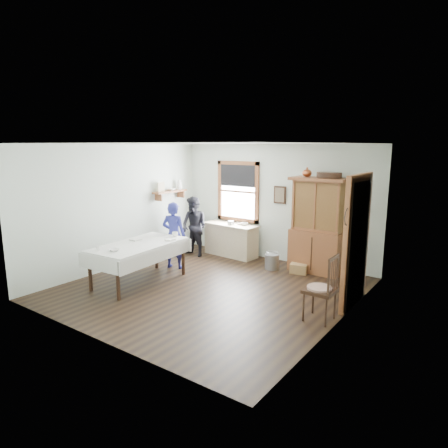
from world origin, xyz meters
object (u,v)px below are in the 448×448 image
object	(u,v)px
china_hutch	(317,226)
wicker_basket	(299,269)
woman_blue	(174,238)
dining_table	(139,263)
spindle_chair	(320,287)
pail	(272,262)
figure_dark	(194,229)
work_counter	(231,240)

from	to	relation	value
china_hutch	wicker_basket	distance (m)	0.99
woman_blue	dining_table	bearing A→B (deg)	77.28
dining_table	wicker_basket	bearing A→B (deg)	45.44
spindle_chair	pail	bearing A→B (deg)	134.53
china_hutch	pail	bearing A→B (deg)	-154.81
dining_table	figure_dark	xyz separation A→B (m)	(-0.36, 2.12, 0.28)
work_counter	wicker_basket	distance (m)	2.01
spindle_chair	woman_blue	world-z (taller)	woman_blue
china_hutch	wicker_basket	world-z (taller)	china_hutch
woman_blue	figure_dark	xyz separation A→B (m)	(-0.26, 1.00, -0.01)
spindle_chair	wicker_basket	bearing A→B (deg)	122.48
figure_dark	wicker_basket	bearing A→B (deg)	9.75
work_counter	dining_table	xyz separation A→B (m)	(-0.35, -2.67, -0.00)
work_counter	china_hutch	xyz separation A→B (m)	(2.21, -0.00, 0.62)
dining_table	figure_dark	distance (m)	2.16
pail	woman_blue	size ratio (longest dim) A/B	0.24
dining_table	pail	bearing A→B (deg)	53.24
china_hutch	figure_dark	xyz separation A→B (m)	(-2.92, -0.55, -0.34)
china_hutch	dining_table	size ratio (longest dim) A/B	1.03
work_counter	pail	bearing A→B (deg)	-11.32
wicker_basket	woman_blue	size ratio (longest dim) A/B	0.26
figure_dark	work_counter	bearing A→B (deg)	42.57
china_hutch	pail	xyz separation A→B (m)	(-0.85, -0.38, -0.84)
work_counter	china_hutch	size ratio (longest dim) A/B	0.68
work_counter	spindle_chair	world-z (taller)	spindle_chair
china_hutch	dining_table	world-z (taller)	china_hutch
work_counter	dining_table	size ratio (longest dim) A/B	0.70
china_hutch	figure_dark	world-z (taller)	china_hutch
dining_table	china_hutch	bearing A→B (deg)	46.12
wicker_basket	dining_table	bearing A→B (deg)	-134.56
work_counter	spindle_chair	bearing A→B (deg)	-30.53
pail	china_hutch	bearing A→B (deg)	23.85
china_hutch	spindle_chair	xyz separation A→B (m)	(1.01, -2.24, -0.48)
dining_table	wicker_basket	size ratio (longest dim) A/B	5.64
spindle_chair	work_counter	bearing A→B (deg)	144.65
woman_blue	figure_dark	bearing A→B (deg)	-92.87
dining_table	woman_blue	world-z (taller)	woman_blue
spindle_chair	figure_dark	bearing A→B (deg)	156.23
work_counter	china_hutch	world-z (taller)	china_hutch
china_hutch	figure_dark	distance (m)	2.99
woman_blue	figure_dark	world-z (taller)	woman_blue
china_hutch	wicker_basket	size ratio (longest dim) A/B	5.79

